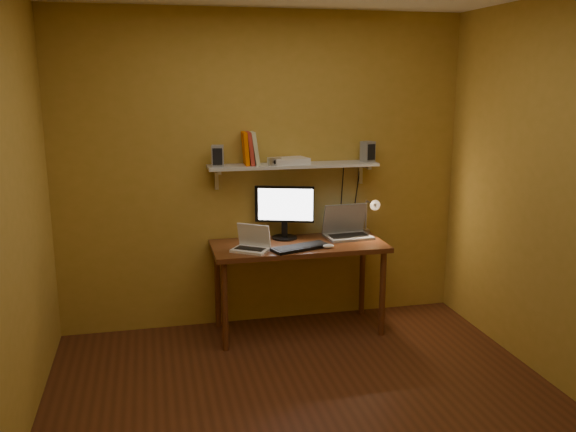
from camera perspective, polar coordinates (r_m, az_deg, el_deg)
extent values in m
cube|color=#552915|center=(4.03, 2.43, -18.07)|extent=(3.40, 3.20, 0.02)
cube|color=#B58D37|center=(5.09, -2.25, 4.19)|extent=(3.40, 0.02, 2.60)
cube|color=#B58D37|center=(2.10, 14.62, -8.66)|extent=(3.40, 0.02, 2.60)
cube|color=#B58D37|center=(4.32, 25.04, 1.49)|extent=(0.02, 3.20, 2.60)
cube|color=#602D17|center=(4.94, 1.01, -2.83)|extent=(1.40, 0.60, 0.04)
cylinder|color=#602D17|center=(4.72, -5.93, -8.44)|extent=(0.05, 0.05, 0.71)
cylinder|color=#602D17|center=(5.02, 8.83, -7.20)|extent=(0.05, 0.05, 0.71)
cylinder|color=#602D17|center=(5.17, -6.60, -6.55)|extent=(0.05, 0.05, 0.71)
cylinder|color=#602D17|center=(5.45, 6.96, -5.55)|extent=(0.05, 0.05, 0.71)
cube|color=silver|center=(4.99, 0.51, 4.76)|extent=(1.40, 0.25, 0.02)
cube|color=silver|center=(5.01, -6.72, 3.51)|extent=(0.03, 0.03, 0.18)
cube|color=silver|center=(5.28, 6.80, 3.99)|extent=(0.03, 0.03, 0.18)
cylinder|color=black|center=(5.09, -0.32, -2.03)|extent=(0.26, 0.26, 0.02)
cube|color=black|center=(5.07, -0.33, -1.19)|extent=(0.06, 0.05, 0.15)
cube|color=black|center=(5.02, -0.33, 1.11)|extent=(0.47, 0.18, 0.30)
cube|color=white|center=(5.01, -0.29, 1.07)|extent=(0.43, 0.15, 0.26)
cube|color=gray|center=(5.13, 5.68, -1.94)|extent=(0.39, 0.29, 0.02)
cube|color=black|center=(5.13, 5.68, -1.82)|extent=(0.33, 0.17, 0.00)
cube|color=gray|center=(5.19, 5.30, -0.21)|extent=(0.38, 0.11, 0.26)
cube|color=#152344|center=(5.19, 5.30, -0.21)|extent=(0.33, 0.09, 0.22)
cube|color=white|center=(4.72, -3.56, -3.19)|extent=(0.33, 0.30, 0.02)
cube|color=black|center=(4.72, -3.56, -3.06)|extent=(0.25, 0.21, 0.00)
cube|color=white|center=(4.76, -3.21, -1.80)|extent=(0.25, 0.20, 0.18)
cube|color=black|center=(4.76, -3.21, -1.80)|extent=(0.22, 0.16, 0.15)
cube|color=black|center=(4.78, 1.18, -2.96)|extent=(0.49, 0.30, 0.02)
ellipsoid|color=white|center=(4.81, 3.79, -2.82)|extent=(0.10, 0.06, 0.03)
cube|color=silver|center=(5.35, 7.27, -1.61)|extent=(0.05, 0.06, 0.08)
cylinder|color=silver|center=(5.31, 7.32, -0.04)|extent=(0.02, 0.02, 0.28)
cylinder|color=silver|center=(5.21, 7.66, 1.27)|extent=(0.01, 0.16, 0.01)
cone|color=silver|center=(5.14, 7.97, 1.10)|extent=(0.09, 0.09, 0.09)
sphere|color=#FFE0A5|center=(5.12, 8.05, 1.06)|extent=(0.04, 0.04, 0.04)
cube|color=gray|center=(4.86, -6.59, 5.61)|extent=(0.11, 0.11, 0.17)
cube|color=gray|center=(5.16, 7.47, 6.01)|extent=(0.12, 0.12, 0.17)
cube|color=#EB6100|center=(4.91, -4.01, 6.31)|extent=(0.06, 0.18, 0.27)
cube|color=#AC2F22|center=(4.92, -3.58, 6.32)|extent=(0.07, 0.18, 0.27)
cube|color=beige|center=(4.92, -3.15, 6.33)|extent=(0.07, 0.18, 0.27)
cube|color=silver|center=(4.88, -1.25, 5.10)|extent=(0.11, 0.06, 0.06)
cylinder|color=black|center=(4.86, -1.20, 5.07)|extent=(0.04, 0.03, 0.04)
cube|color=white|center=(4.98, 0.07, 5.19)|extent=(0.34, 0.26, 0.05)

